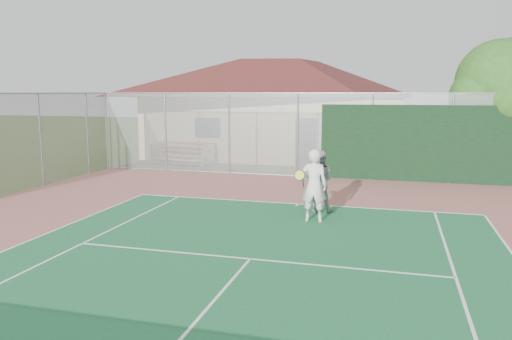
{
  "coord_description": "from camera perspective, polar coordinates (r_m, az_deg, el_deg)",
  "views": [
    {
      "loc": [
        2.84,
        -3.43,
        3.56
      ],
      "look_at": [
        -0.72,
        9.45,
        1.45
      ],
      "focal_mm": 35.0,
      "sensor_mm": 36.0,
      "label": 1
    }
  ],
  "objects": [
    {
      "name": "back_fence",
      "position": [
        20.51,
        13.35,
        3.42
      ],
      "size": [
        20.08,
        0.11,
        3.53
      ],
      "color": "gray",
      "rests_on": "ground"
    },
    {
      "name": "side_fence_left",
      "position": [
        20.54,
        -23.37,
        3.17
      ],
      "size": [
        0.08,
        9.0,
        3.5
      ],
      "color": "gray",
      "rests_on": "ground"
    },
    {
      "name": "bleachers",
      "position": [
        24.96,
        -8.26,
        1.95
      ],
      "size": [
        2.9,
        1.88,
        1.05
      ],
      "rotation": [
        0.0,
        0.0,
        -0.09
      ],
      "color": "#B14528",
      "rests_on": "ground"
    },
    {
      "name": "clubhouse",
      "position": [
        28.54,
        2.87,
        8.22
      ],
      "size": [
        14.63,
        9.79,
        6.3
      ],
      "rotation": [
        0.0,
        0.0,
        0.0
      ],
      "color": "tan",
      "rests_on": "ground"
    },
    {
      "name": "tree",
      "position": [
        22.44,
        26.36,
        8.61
      ],
      "size": [
        4.12,
        3.91,
        5.75
      ],
      "color": "#3A2915",
      "rests_on": "ground"
    },
    {
      "name": "player_grey_back",
      "position": [
        14.88,
        7.17,
        -1.32
      ],
      "size": [
        0.94,
        0.75,
        1.84
      ],
      "rotation": [
        0.0,
        0.0,
        3.2
      ],
      "color": "#9DA0A2",
      "rests_on": "ground"
    },
    {
      "name": "player_white_front",
      "position": [
        13.73,
        6.61,
        -1.82
      ],
      "size": [
        0.88,
        0.64,
        2.0
      ],
      "rotation": [
        0.0,
        0.0,
        3.11
      ],
      "color": "silver",
      "rests_on": "ground"
    }
  ]
}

